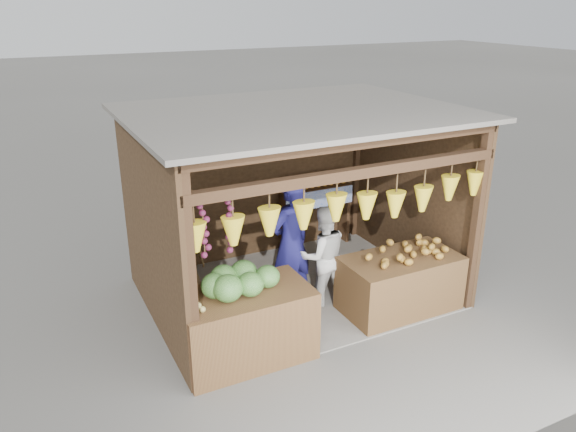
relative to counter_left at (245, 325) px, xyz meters
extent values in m
plane|color=#514F49|center=(1.24, 1.14, -0.43)|extent=(80.00, 80.00, 0.00)
cube|color=slate|center=(1.24, 1.14, -0.42)|extent=(4.00, 3.00, 0.02)
cube|color=black|center=(1.24, 2.64, 0.87)|extent=(4.00, 0.06, 2.60)
cube|color=black|center=(-0.76, 1.14, 0.87)|extent=(0.06, 3.00, 2.60)
cube|color=black|center=(3.24, 1.14, 0.87)|extent=(0.06, 3.00, 2.60)
cube|color=#605B54|center=(1.24, 1.14, 2.20)|extent=(4.30, 3.30, 0.06)
cube|color=black|center=(-0.70, -0.30, 0.87)|extent=(0.11, 0.11, 2.60)
cube|color=black|center=(3.18, -0.30, 0.87)|extent=(0.11, 0.11, 2.60)
cube|color=black|center=(-0.70, 2.58, 0.87)|extent=(0.11, 0.11, 2.60)
cube|color=black|center=(3.18, 2.58, 0.87)|extent=(0.11, 0.11, 2.60)
cube|color=black|center=(1.24, -0.30, 1.77)|extent=(4.00, 0.12, 0.12)
cube|color=black|center=(1.24, -0.30, 2.11)|extent=(4.00, 0.12, 0.12)
cube|color=#382314|center=(2.29, 2.44, 0.62)|extent=(1.25, 0.30, 0.05)
cube|color=#382314|center=(1.71, 2.44, 0.09)|extent=(0.05, 0.28, 1.05)
cube|color=#382314|center=(2.88, 2.44, 0.09)|extent=(0.05, 0.28, 1.05)
cube|color=blue|center=(2.29, 2.28, 0.49)|extent=(1.25, 0.02, 0.30)
cube|color=#472A17|center=(0.00, 0.00, 0.00)|extent=(1.55, 0.85, 0.87)
cube|color=#493018|center=(2.31, 0.09, -0.04)|extent=(1.58, 0.85, 0.78)
cube|color=black|center=(-0.34, 1.22, -0.29)|extent=(0.32, 0.32, 0.30)
imported|color=#171551|center=(1.07, 0.92, 0.48)|extent=(0.76, 0.60, 1.82)
imported|color=silver|center=(1.46, 0.72, 0.29)|extent=(0.77, 0.64, 1.44)
imported|color=#513C20|center=(-0.34, 1.22, 0.43)|extent=(0.60, 0.44, 1.14)
camera|label=1|loc=(-2.08, -5.28, 3.56)|focal=35.00mm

